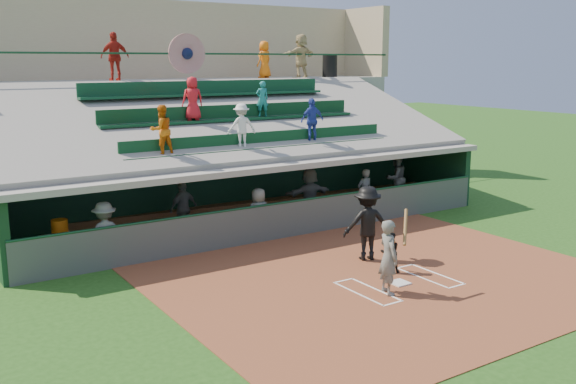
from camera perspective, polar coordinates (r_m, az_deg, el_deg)
ground at (r=16.01m, az=9.87°, el=-8.07°), size 100.00×100.00×0.00m
dirt_slab at (r=16.35m, az=8.67°, el=-7.57°), size 11.00×9.00×0.02m
home_plate at (r=16.00m, az=9.87°, el=-7.95°), size 0.43×0.43×0.03m
batters_box_chalk at (r=16.00m, az=9.87°, el=-7.99°), size 2.65×1.85×0.01m
dugout_floor at (r=21.20m, az=-2.65°, el=-2.95°), size 16.00×3.50×0.04m
concourse_slab at (r=26.73m, az=-10.11°, el=4.89°), size 20.00×3.00×4.60m
grandstand at (r=24.03m, az=-7.29°, el=4.15°), size 20.40×10.40×7.80m
batter_at_plate at (r=15.03m, az=8.94°, el=-5.70°), size 0.91×0.78×1.95m
catcher at (r=16.63m, az=9.06°, el=-5.32°), size 0.63×0.57×1.05m
home_umpire at (r=17.49m, az=7.05°, el=-2.76°), size 1.49×1.17×2.02m
dugout_bench at (r=22.30m, az=-4.10°, el=-1.54°), size 16.14×1.92×0.48m
white_table at (r=18.27m, az=-19.71°, el=-4.77°), size 0.90×0.71×0.73m
water_cooler at (r=18.10m, az=-19.63°, el=-3.00°), size 0.43×0.43×0.43m
dugout_player_a at (r=17.47m, az=-15.96°, el=-3.60°), size 1.14×0.70×1.71m
dugout_player_b at (r=19.96m, az=-9.28°, el=-1.43°), size 1.08×0.66×1.71m
dugout_player_c at (r=19.29m, az=-2.62°, el=-1.95°), size 0.79×0.54×1.57m
dugout_player_d at (r=21.38m, az=1.93°, el=-0.26°), size 1.72×0.67×1.82m
dugout_player_e at (r=22.46m, az=6.82°, el=-0.01°), size 0.60×0.40×1.63m
dugout_player_f at (r=24.52m, az=9.57°, el=1.23°), size 0.93×0.73×1.91m
trash_bin at (r=29.64m, az=3.74°, el=11.12°), size 0.67×0.67×1.00m
concourse_staff_a at (r=24.52m, az=-15.14°, el=11.54°), size 1.04×0.45×1.76m
concourse_staff_b at (r=28.09m, az=-2.11°, el=11.69°), size 0.89×0.74×1.57m
concourse_staff_c at (r=27.97m, az=1.16°, el=12.00°), size 1.79×0.77×1.87m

